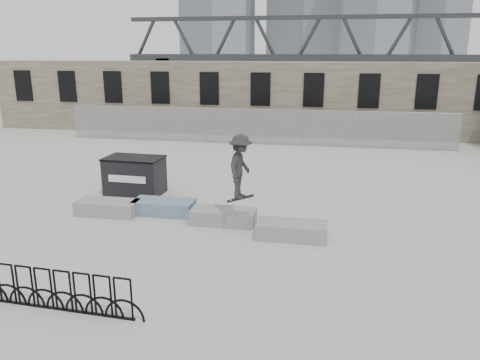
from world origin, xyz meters
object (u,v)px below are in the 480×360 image
(dumpster, at_px, (135,175))
(planter_center_right, at_px, (223,216))
(planter_center_left, at_px, (164,206))
(planter_offset, at_px, (292,230))
(planter_far_left, at_px, (108,207))
(bike_rack, at_px, (34,288))
(skateboarder, at_px, (240,167))

(dumpster, bearing_deg, planter_center_right, -29.31)
(planter_center_left, height_order, planter_offset, same)
(planter_far_left, relative_size, dumpster, 0.92)
(planter_center_right, distance_m, bike_rack, 6.19)
(planter_offset, bearing_deg, dumpster, 151.98)
(planter_center_right, xyz_separation_m, skateboarder, (0.64, -0.55, 1.74))
(planter_far_left, height_order, dumpster, dumpster)
(planter_far_left, xyz_separation_m, planter_center_left, (1.80, 0.37, 0.00))
(planter_center_right, bearing_deg, skateboarder, -40.73)
(planter_center_right, xyz_separation_m, dumpster, (-3.94, 2.47, 0.46))
(bike_rack, bearing_deg, planter_center_right, 63.05)
(planter_far_left, xyz_separation_m, dumpster, (-0.01, 2.34, 0.46))
(dumpster, xyz_separation_m, skateboarder, (4.58, -3.02, 1.28))
(dumpster, bearing_deg, planter_far_left, -86.87)
(planter_far_left, distance_m, skateboarder, 4.93)
(planter_offset, distance_m, skateboarder, 2.33)
(planter_offset, xyz_separation_m, skateboarder, (-1.54, 0.23, 1.74))
(bike_rack, bearing_deg, skateboarder, 55.25)
(dumpster, distance_m, bike_rack, 8.07)
(skateboarder, bearing_deg, planter_offset, -89.83)
(planter_center_right, relative_size, bike_rack, 0.41)
(planter_center_right, height_order, planter_offset, same)
(planter_far_left, bearing_deg, bike_rack, -78.81)
(planter_far_left, bearing_deg, planter_offset, -8.56)
(dumpster, bearing_deg, skateboarder, -30.63)
(planter_center_right, bearing_deg, planter_far_left, 178.02)
(planter_center_left, height_order, bike_rack, bike_rack)
(dumpster, xyz_separation_m, bike_rack, (1.13, -7.99, -0.27))
(planter_center_right, height_order, bike_rack, bike_rack)
(planter_offset, bearing_deg, planter_far_left, 171.44)
(planter_far_left, xyz_separation_m, planter_offset, (6.10, -0.92, 0.00))
(planter_far_left, xyz_separation_m, skateboarder, (4.56, -0.69, 1.74))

